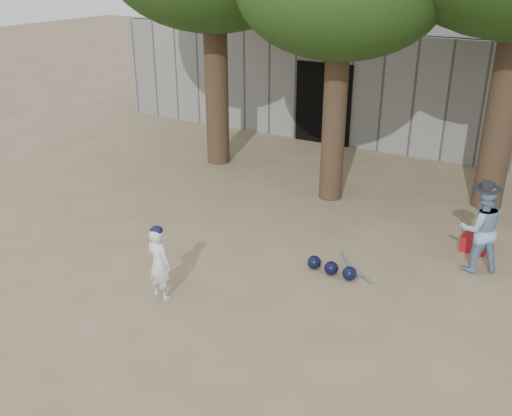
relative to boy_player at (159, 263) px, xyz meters
The scene contains 7 objects.
ground 0.95m from the boy_player, 85.93° to the left, with size 70.00×70.00×0.00m, color #937C5E.
boy_player is the anchor object (origin of this frame).
spectator_blue 5.12m from the boy_player, 39.41° to the left, with size 0.71×0.56×1.47m, color #84A8CD.
red_bag 5.49m from the boy_player, 45.66° to the left, with size 0.42×0.32×0.30m, color maroon.
back_building 11.13m from the boy_player, 89.73° to the left, with size 16.00×5.24×3.00m.
helmet_row 2.79m from the boy_player, 44.10° to the left, with size 0.87×0.28×0.23m.
bat_pile 3.19m from the boy_player, 45.84° to the left, with size 0.88×0.79×0.06m.
Camera 1 is at (4.89, -6.46, 4.70)m, focal length 40.00 mm.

